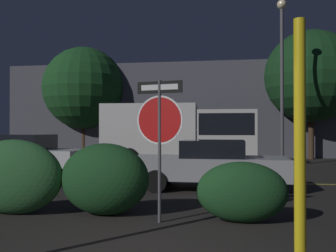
% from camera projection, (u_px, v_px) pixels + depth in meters
% --- Properties ---
extents(road_center_stripe, '(40.87, 0.12, 0.01)m').
position_uv_depth(road_center_stripe, '(191.00, 181.00, 12.00)').
color(road_center_stripe, gold).
rests_on(road_center_stripe, ground_plane).
extents(stop_sign, '(0.87, 0.19, 2.56)m').
position_uv_depth(stop_sign, '(160.00, 122.00, 6.73)').
color(stop_sign, '#4C4C51').
rests_on(stop_sign, ground_plane).
extents(yellow_pole_right, '(0.12, 0.12, 2.86)m').
position_uv_depth(yellow_pole_right, '(300.00, 151.00, 4.01)').
color(yellow_pole_right, yellow).
rests_on(yellow_pole_right, ground_plane).
extents(hedge_bush_1, '(2.05, 0.82, 1.47)m').
position_uv_depth(hedge_bush_1, '(13.00, 177.00, 7.39)').
color(hedge_bush_1, '#285B2D').
rests_on(hedge_bush_1, ground_plane).
extents(hedge_bush_2, '(1.76, 1.08, 1.40)m').
position_uv_depth(hedge_bush_2, '(105.00, 179.00, 7.31)').
color(hedge_bush_2, '#19421E').
rests_on(hedge_bush_2, ground_plane).
extents(hedge_bush_3, '(1.63, 0.77, 1.09)m').
position_uv_depth(hedge_bush_3, '(242.00, 192.00, 6.71)').
color(hedge_bush_3, '#19421E').
rests_on(hedge_bush_3, ground_plane).
extents(passing_car_1, '(4.73, 2.32, 1.48)m').
position_uv_depth(passing_car_1, '(28.00, 154.00, 14.47)').
color(passing_car_1, silver).
rests_on(passing_car_1, ground_plane).
extents(passing_car_2, '(4.44, 1.91, 1.37)m').
position_uv_depth(passing_car_2, '(209.00, 164.00, 10.49)').
color(passing_car_2, '#9E9EA3').
rests_on(passing_car_2, ground_plane).
extents(delivery_truck, '(7.14, 2.56, 2.87)m').
position_uv_depth(delivery_truck, '(181.00, 131.00, 17.66)').
color(delivery_truck, silver).
rests_on(delivery_truck, ground_plane).
extents(street_lamp, '(0.43, 0.43, 7.59)m').
position_uv_depth(street_lamp, '(282.00, 63.00, 17.00)').
color(street_lamp, '#4C4C51').
rests_on(street_lamp, ground_plane).
extents(tree_0, '(5.27, 5.27, 6.98)m').
position_uv_depth(tree_0, '(84.00, 88.00, 24.14)').
color(tree_0, '#422D1E').
rests_on(tree_0, ground_plane).
extents(tree_1, '(5.23, 5.23, 7.33)m').
position_uv_depth(tree_1, '(311.00, 76.00, 21.29)').
color(tree_1, '#422D1E').
rests_on(tree_1, ground_plane).
extents(building_backdrop, '(32.07, 3.45, 5.89)m').
position_uv_depth(building_backdrop, '(255.00, 110.00, 24.06)').
color(building_backdrop, '#4C4C56').
rests_on(building_backdrop, ground_plane).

